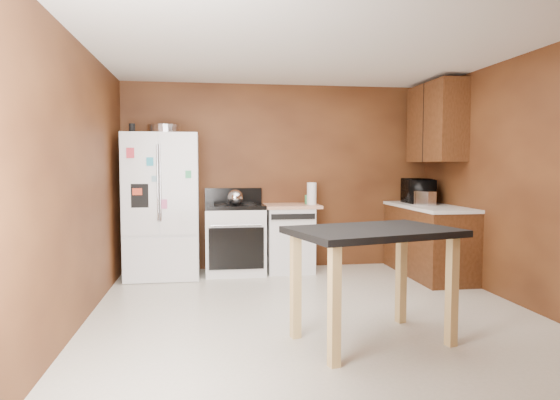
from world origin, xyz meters
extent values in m
plane|color=beige|center=(0.00, 0.00, 0.00)|extent=(4.50, 4.50, 0.00)
plane|color=white|center=(0.00, 0.00, 2.50)|extent=(4.50, 4.50, 0.00)
plane|color=brown|center=(0.00, 2.25, 1.25)|extent=(4.20, 0.00, 4.20)
plane|color=brown|center=(0.00, -2.25, 1.25)|extent=(4.20, 0.00, 4.20)
plane|color=brown|center=(-2.10, 0.00, 1.25)|extent=(0.00, 4.50, 4.50)
plane|color=brown|center=(2.10, 0.00, 1.25)|extent=(0.00, 4.50, 4.50)
cylinder|color=silver|center=(-1.51, 1.91, 1.85)|extent=(0.44, 0.44, 0.11)
cylinder|color=black|center=(-1.88, 1.74, 1.86)|extent=(0.07, 0.07, 0.11)
sphere|color=silver|center=(-0.64, 1.80, 1.00)|extent=(0.20, 0.20, 0.20)
cylinder|color=white|center=(0.37, 1.87, 1.04)|extent=(0.14, 0.14, 0.29)
cylinder|color=#40A863|center=(0.35, 1.99, 0.95)|extent=(0.14, 0.14, 0.12)
cube|color=silver|center=(1.75, 1.46, 0.99)|extent=(0.23, 0.28, 0.18)
imported|color=black|center=(1.80, 1.78, 1.05)|extent=(0.38, 0.55, 0.30)
cube|color=white|center=(-1.55, 1.88, 0.90)|extent=(0.90, 0.75, 1.80)
cube|color=white|center=(-1.78, 1.49, 1.18)|extent=(0.43, 0.02, 1.20)
cube|color=white|center=(-1.32, 1.49, 1.18)|extent=(0.43, 0.02, 1.20)
cube|color=white|center=(-1.55, 1.49, 0.28)|extent=(0.88, 0.02, 0.54)
cube|color=black|center=(-1.78, 1.48, 1.05)|extent=(0.20, 0.01, 0.28)
cylinder|color=silver|center=(-1.56, 1.46, 1.20)|extent=(0.02, 0.02, 0.90)
cylinder|color=silver|center=(-1.54, 1.46, 1.20)|extent=(0.02, 0.02, 0.90)
cube|color=#DF3445|center=(-1.87, 1.46, 1.55)|extent=(0.09, 0.00, 0.12)
cube|color=#31B0D1|center=(-1.65, 1.46, 1.45)|extent=(0.08, 0.00, 0.10)
cube|color=#44BF7A|center=(-1.21, 1.46, 1.30)|extent=(0.07, 0.00, 0.09)
cube|color=red|center=(-1.80, 1.46, 1.10)|extent=(0.11, 0.00, 0.08)
cube|color=pink|center=(-1.50, 1.46, 0.95)|extent=(0.08, 0.00, 0.11)
cube|color=white|center=(-1.25, 1.46, 0.80)|extent=(0.09, 0.00, 0.10)
cube|color=#88B9CC|center=(-1.60, 1.46, 1.25)|extent=(0.07, 0.00, 0.07)
cube|color=white|center=(-0.64, 1.93, 0.42)|extent=(0.76, 0.65, 0.85)
cube|color=black|center=(-0.64, 1.93, 0.88)|extent=(0.76, 0.65, 0.05)
cube|color=black|center=(-0.64, 2.21, 1.00)|extent=(0.76, 0.06, 0.20)
cube|color=black|center=(-0.64, 1.59, 0.38)|extent=(0.68, 0.02, 0.52)
cylinder|color=silver|center=(-0.64, 1.58, 0.67)|extent=(0.62, 0.02, 0.02)
cylinder|color=black|center=(-0.82, 2.08, 0.91)|extent=(0.17, 0.17, 0.02)
cylinder|color=black|center=(-0.46, 2.08, 0.91)|extent=(0.17, 0.17, 0.02)
cylinder|color=black|center=(-0.82, 1.77, 0.91)|extent=(0.17, 0.17, 0.02)
cylinder|color=black|center=(-0.46, 1.77, 0.91)|extent=(0.17, 0.17, 0.02)
cube|color=white|center=(0.08, 1.95, 0.42)|extent=(0.60, 0.60, 0.85)
cube|color=black|center=(0.08, 1.64, 0.76)|extent=(0.56, 0.02, 0.07)
cube|color=tan|center=(0.08, 1.95, 0.87)|extent=(0.78, 0.62, 0.04)
cube|color=brown|center=(1.80, 1.45, 0.43)|extent=(0.60, 1.55, 0.86)
cube|color=white|center=(1.80, 1.45, 0.88)|extent=(0.63, 1.58, 0.04)
cube|color=brown|center=(1.93, 1.55, 1.95)|extent=(0.35, 1.05, 1.00)
cube|color=black|center=(1.75, 1.55, 1.95)|extent=(0.01, 0.01, 1.00)
cube|color=black|center=(0.29, -0.78, 0.89)|extent=(1.42, 1.12, 0.05)
cube|color=tan|center=(-0.29, -0.60, 0.45)|extent=(0.09, 0.09, 0.90)
cube|color=tan|center=(0.71, -0.34, 0.45)|extent=(0.09, 0.09, 0.90)
cube|color=tan|center=(-0.13, -1.22, 0.45)|extent=(0.09, 0.09, 0.90)
cube|color=tan|center=(0.88, -0.96, 0.45)|extent=(0.09, 0.09, 0.90)
camera|label=1|loc=(-1.00, -4.52, 1.41)|focal=32.00mm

